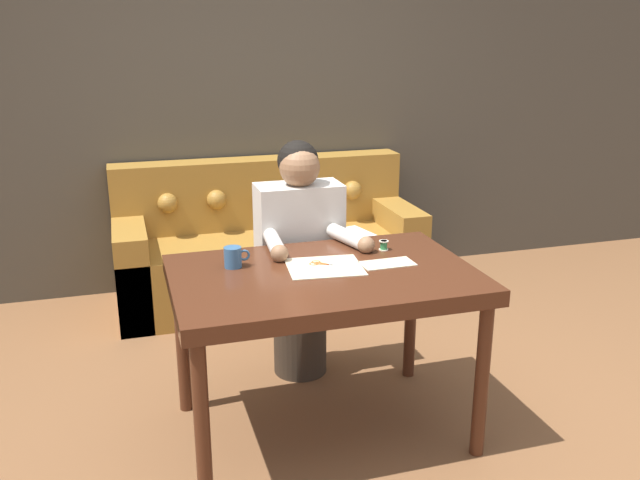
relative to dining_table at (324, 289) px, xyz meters
The scene contains 10 objects.
ground_plane 0.70m from the dining_table, 53.45° to the right, with size 16.00×16.00×0.00m, color brown.
wall_back 2.15m from the dining_table, 88.68° to the left, with size 8.00×0.06×2.60m.
dining_table is the anchor object (origin of this frame).
couch 1.72m from the dining_table, 85.90° to the left, with size 1.98×0.77×0.91m.
person 0.57m from the dining_table, 85.50° to the left, with size 0.49×0.57×1.24m.
pattern_paper_main 0.10m from the dining_table, 68.05° to the left, with size 0.35×0.31×0.00m.
pattern_paper_offcut 0.31m from the dining_table, ahead, with size 0.24×0.13×0.00m.
scissors 0.12m from the dining_table, 73.23° to the left, with size 0.18×0.16×0.01m.
mug 0.41m from the dining_table, 155.06° to the left, with size 0.11×0.08×0.09m.
thread_spool 0.42m from the dining_table, 29.32° to the left, with size 0.04×0.04×0.05m.
Camera 1 is at (-0.84, -2.52, 1.76)m, focal length 38.00 mm.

